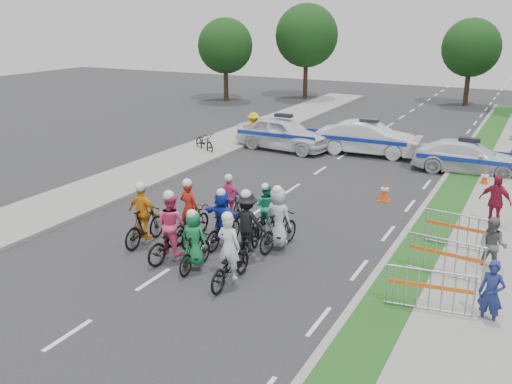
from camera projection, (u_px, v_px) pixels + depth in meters
The scene contains 31 objects.
ground at pixel (153, 280), 14.79m from camera, with size 90.00×90.00×0.00m, color #28282B.
curb_right at pixel (396, 246), 16.79m from camera, with size 0.20×60.00×0.12m, color gray.
grass_strip at pixel (420, 250), 16.49m from camera, with size 1.20×60.00×0.11m, color #1E4F19.
sidewalk_right at pixel (487, 262), 15.70m from camera, with size 2.40×60.00×0.13m, color gray.
sidewalk_left at pixel (95, 192), 21.85m from camera, with size 3.00×60.00×0.13m, color gray.
rider_0 at pixel (230, 260), 14.39m from camera, with size 0.72×1.95×1.98m.
rider_1 at pixel (194, 246), 15.18m from camera, with size 0.76×1.68×1.74m.
rider_2 at pixel (172, 234), 15.85m from camera, with size 0.97×2.08×2.04m.
rider_3 at pixel (144, 221), 16.83m from camera, with size 0.99×1.87×1.97m.
rider_4 at pixel (247, 231), 15.99m from camera, with size 1.21×2.06×2.01m.
rider_5 at pixel (223, 222), 16.65m from camera, with size 1.49×1.78×1.83m.
rider_6 at pixel (190, 219), 17.29m from camera, with size 0.69×1.91×1.94m.
rider_7 at pixel (278, 225), 16.50m from camera, with size 0.90×1.93×1.97m.
rider_8 at pixel (266, 214), 17.76m from camera, with size 0.69×1.62×1.66m.
rider_9 at pixel (230, 205), 18.47m from camera, with size 0.87×1.65×1.73m.
police_car_0 at pixel (283, 133), 28.59m from camera, with size 1.95×4.85×1.65m, color white.
police_car_1 at pixel (368, 138), 27.61m from camera, with size 1.68×4.81×1.59m, color white.
police_car_2 at pixel (468, 157), 24.53m from camera, with size 1.90×4.68×1.36m, color white.
spectator_0 at pixel (491, 294), 12.43m from camera, with size 0.56×0.37×1.54m, color navy.
spectator_1 at pixel (492, 246), 14.95m from camera, with size 0.75×0.59×1.55m, color slate.
spectator_2 at pixel (495, 202), 18.11m from camera, with size 1.04×0.43×1.77m, color maroon.
marshal_hiviz at pixel (254, 130), 29.01m from camera, with size 1.16×0.67×1.80m, color #E1BA0B.
barrier_0 at pixel (429, 293), 12.92m from camera, with size 2.00×0.50×1.12m, color #A5A8AD, non-canonical shape.
barrier_1 at pixel (445, 260), 14.65m from camera, with size 2.00×0.50×1.12m, color #A5A8AD, non-canonical shape.
barrier_2 at pixel (458, 232), 16.46m from camera, with size 2.00×0.50×1.12m, color #A5A8AD, non-canonical shape.
cone_0 at pixel (384, 192), 20.88m from camera, with size 0.40×0.40×0.70m.
cone_1 at pixel (485, 179), 22.57m from camera, with size 0.40×0.40×0.70m.
parked_bike at pixel (204, 142), 28.27m from camera, with size 0.64×1.84×0.97m, color black.
tree_0 at pixel (225, 46), 43.38m from camera, with size 4.20×4.20×6.30m.
tree_3 at pixel (307, 36), 44.38m from camera, with size 4.90×4.90×7.35m.
tree_4 at pixel (471, 48), 41.06m from camera, with size 4.20×4.20×6.30m.
Camera 1 is at (8.51, -10.71, 6.63)m, focal length 40.00 mm.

